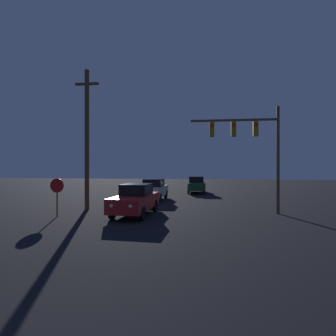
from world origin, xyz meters
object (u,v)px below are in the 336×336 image
(traffic_signal_mast, at_px, (252,140))
(car_mid, at_px, (153,190))
(car_near, at_px, (136,200))
(car_far, at_px, (196,185))
(stop_sign, at_px, (57,190))
(utility_pole, at_px, (87,137))

(traffic_signal_mast, bearing_deg, car_mid, 141.93)
(car_near, xyz_separation_m, traffic_signal_mast, (6.55, 1.34, 3.38))
(car_near, xyz_separation_m, car_far, (3.11, 13.46, 0.00))
(car_far, distance_m, stop_sign, 16.23)
(car_near, height_order, stop_sign, stop_sign)
(car_near, height_order, car_mid, same)
(utility_pole, bearing_deg, car_mid, 57.07)
(car_far, bearing_deg, stop_sign, -118.92)
(car_mid, distance_m, car_far, 7.59)
(car_near, bearing_deg, car_far, -99.51)
(car_mid, distance_m, stop_sign, 8.65)
(stop_sign, bearing_deg, traffic_signal_mast, 12.93)
(traffic_signal_mast, bearing_deg, stop_sign, -167.07)
(car_near, relative_size, traffic_signal_mast, 0.75)
(utility_pole, bearing_deg, traffic_signal_mast, -0.79)
(car_far, relative_size, stop_sign, 2.24)
(stop_sign, bearing_deg, utility_pole, 78.53)
(utility_pole, bearing_deg, stop_sign, -101.47)
(car_mid, bearing_deg, stop_sign, 65.59)
(car_far, bearing_deg, car_near, -105.70)
(stop_sign, xyz_separation_m, utility_pole, (0.52, 2.57, 3.12))
(car_mid, relative_size, utility_pole, 0.52)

